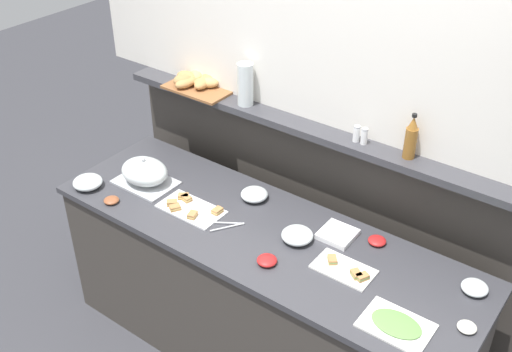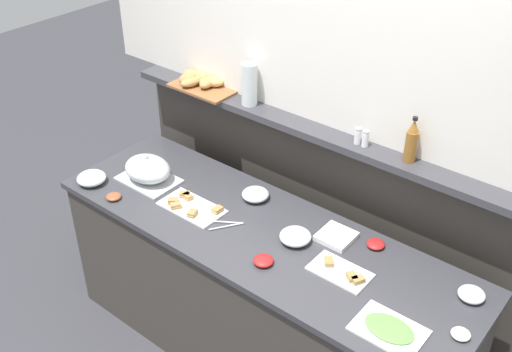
% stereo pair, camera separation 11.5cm
% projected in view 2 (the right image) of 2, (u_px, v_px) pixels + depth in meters
% --- Properties ---
extents(ground_plane, '(12.00, 12.00, 0.00)m').
position_uv_depth(ground_plane, '(317.00, 296.00, 4.03)').
color(ground_plane, '#38383D').
extents(buffet_counter, '(2.33, 0.74, 0.90)m').
position_uv_depth(buffet_counter, '(260.00, 296.00, 3.39)').
color(buffet_counter, '#3D3833').
rests_on(buffet_counter, ground_plane).
extents(back_ledge_unit, '(2.55, 0.22, 1.30)m').
position_uv_depth(back_ledge_unit, '(318.00, 216.00, 3.62)').
color(back_ledge_unit, '#3D3833').
rests_on(back_ledge_unit, ground_plane).
extents(upper_wall_panel, '(3.15, 0.08, 1.30)m').
position_uv_depth(upper_wall_panel, '(335.00, 1.00, 2.94)').
color(upper_wall_panel, white).
rests_on(upper_wall_panel, back_ledge_unit).
extents(sandwich_platter_rear, '(0.36, 0.19, 0.04)m').
position_uv_depth(sandwich_platter_rear, '(191.00, 206.00, 3.30)').
color(sandwich_platter_rear, white).
rests_on(sandwich_platter_rear, buffet_counter).
extents(sandwich_platter_side, '(0.29, 0.17, 0.04)m').
position_uv_depth(sandwich_platter_side, '(341.00, 272.00, 2.87)').
color(sandwich_platter_side, white).
rests_on(sandwich_platter_side, buffet_counter).
extents(cold_cuts_platter, '(0.29, 0.21, 0.02)m').
position_uv_depth(cold_cuts_platter, '(389.00, 329.00, 2.57)').
color(cold_cuts_platter, white).
rests_on(cold_cuts_platter, buffet_counter).
extents(serving_cloche, '(0.34, 0.24, 0.17)m').
position_uv_depth(serving_cloche, '(148.00, 170.00, 3.49)').
color(serving_cloche, '#B7BABF').
rests_on(serving_cloche, buffet_counter).
extents(glass_bowl_large, '(0.17, 0.17, 0.07)m').
position_uv_depth(glass_bowl_large, '(92.00, 179.00, 3.50)').
color(glass_bowl_large, silver).
rests_on(glass_bowl_large, buffet_counter).
extents(glass_bowl_medium, '(0.15, 0.15, 0.06)m').
position_uv_depth(glass_bowl_medium, '(255.00, 195.00, 3.37)').
color(glass_bowl_medium, silver).
rests_on(glass_bowl_medium, buffet_counter).
extents(glass_bowl_small, '(0.12, 0.12, 0.05)m').
position_uv_depth(glass_bowl_small, '(471.00, 295.00, 2.73)').
color(glass_bowl_small, silver).
rests_on(glass_bowl_small, buffet_counter).
extents(glass_bowl_extra, '(0.16, 0.16, 0.06)m').
position_uv_depth(glass_bowl_extra, '(295.00, 237.00, 3.06)').
color(glass_bowl_extra, silver).
rests_on(glass_bowl_extra, buffet_counter).
extents(condiment_bowl_teal, '(0.08, 0.08, 0.03)m').
position_uv_depth(condiment_bowl_teal, '(461.00, 334.00, 2.54)').
color(condiment_bowl_teal, silver).
rests_on(condiment_bowl_teal, buffet_counter).
extents(condiment_bowl_red, '(0.10, 0.10, 0.03)m').
position_uv_depth(condiment_bowl_red, '(263.00, 261.00, 2.92)').
color(condiment_bowl_red, red).
rests_on(condiment_bowl_red, buffet_counter).
extents(condiment_bowl_dark, '(0.09, 0.09, 0.03)m').
position_uv_depth(condiment_bowl_dark, '(376.00, 244.00, 3.03)').
color(condiment_bowl_dark, red).
rests_on(condiment_bowl_dark, buffet_counter).
extents(condiment_bowl_cream, '(0.08, 0.08, 0.03)m').
position_uv_depth(condiment_bowl_cream, '(114.00, 197.00, 3.37)').
color(condiment_bowl_cream, brown).
rests_on(condiment_bowl_cream, buffet_counter).
extents(serving_tongs, '(0.16, 0.16, 0.01)m').
position_uv_depth(serving_tongs, '(227.00, 224.00, 3.18)').
color(serving_tongs, '#B7BABF').
rests_on(serving_tongs, buffet_counter).
extents(napkin_stack, '(0.17, 0.17, 0.03)m').
position_uv_depth(napkin_stack, '(336.00, 236.00, 3.08)').
color(napkin_stack, white).
rests_on(napkin_stack, buffet_counter).
extents(vinegar_bottle_amber, '(0.06, 0.06, 0.24)m').
position_uv_depth(vinegar_bottle_amber, '(412.00, 142.00, 2.90)').
color(vinegar_bottle_amber, '#8E5B23').
rests_on(vinegar_bottle_amber, back_ledge_unit).
extents(salt_shaker, '(0.03, 0.03, 0.09)m').
position_uv_depth(salt_shaker, '(358.00, 136.00, 3.08)').
color(salt_shaker, white).
rests_on(salt_shaker, back_ledge_unit).
extents(pepper_shaker, '(0.03, 0.03, 0.09)m').
position_uv_depth(pepper_shaker, '(365.00, 139.00, 3.05)').
color(pepper_shaker, white).
rests_on(pepper_shaker, back_ledge_unit).
extents(bread_basket, '(0.40, 0.29, 0.08)m').
position_uv_depth(bread_basket, '(204.00, 80.00, 3.65)').
color(bread_basket, brown).
rests_on(bread_basket, back_ledge_unit).
extents(water_carafe, '(0.09, 0.09, 0.24)m').
position_uv_depth(water_carafe, '(249.00, 84.00, 3.40)').
color(water_carafe, silver).
rests_on(water_carafe, back_ledge_unit).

